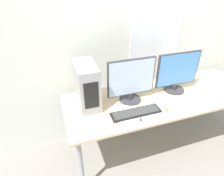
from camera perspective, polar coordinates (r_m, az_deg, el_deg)
ground_plane at (r=2.45m, az=17.85°, el=-22.18°), size 14.00×14.00×0.00m
wall_back at (r=2.33m, az=10.58°, el=16.66°), size 8.00×0.07×2.70m
desk at (r=2.19m, az=15.23°, el=-3.36°), size 2.19×0.77×0.76m
pc_tower at (r=1.85m, az=-7.65°, el=0.79°), size 0.19×0.39×0.45m
monitor_main at (r=1.90m, az=5.88°, el=2.27°), size 0.50×0.23×0.47m
monitor_right_near at (r=2.20m, az=19.30°, el=4.58°), size 0.51×0.23×0.46m
keyboard at (r=1.84m, az=7.32°, el=-7.44°), size 0.50×0.14×0.02m
mouse at (r=1.96m, az=16.21°, el=-5.64°), size 0.07×0.09×0.03m
cell_phone at (r=1.73m, az=-10.96°, el=-10.92°), size 0.09×0.15×0.01m
paper_sheet_left at (r=1.82m, az=5.04°, el=-8.00°), size 0.27×0.33×0.00m
paper_sheet_front at (r=1.88m, az=11.86°, el=-7.25°), size 0.32×0.36×0.00m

